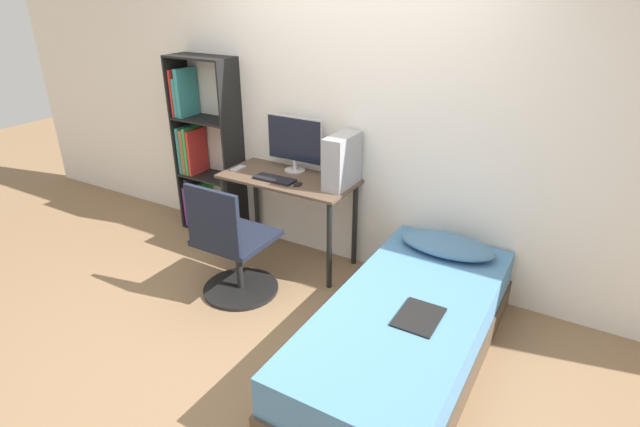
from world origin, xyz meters
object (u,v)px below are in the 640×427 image
object	(u,v)px
bookshelf	(199,154)
monitor	(294,142)
keyboard	(275,179)
office_chair	(233,253)
pc_tower	(342,161)
bed	(405,334)

from	to	relation	value
bookshelf	monitor	bearing A→B (deg)	2.47
keyboard	office_chair	bearing A→B (deg)	-90.44
office_chair	monitor	world-z (taller)	monitor
monitor	pc_tower	distance (m)	0.52
monitor	keyboard	xyz separation A→B (m)	(-0.02, -0.28, -0.25)
monitor	pc_tower	xyz separation A→B (m)	(0.51, -0.11, -0.05)
office_chair	bed	bearing A→B (deg)	-2.69
bed	bookshelf	bearing A→B (deg)	160.59
bed	office_chair	bearing A→B (deg)	177.31
office_chair	bed	size ratio (longest dim) A/B	0.47
bookshelf	office_chair	bearing A→B (deg)	-37.83
bookshelf	bed	world-z (taller)	bookshelf
monitor	bed	bearing A→B (deg)	-32.94
bookshelf	bed	bearing A→B (deg)	-19.41
monitor	keyboard	size ratio (longest dim) A/B	1.51
bookshelf	pc_tower	size ratio (longest dim) A/B	4.02
keyboard	pc_tower	distance (m)	0.59
office_chair	bed	xyz separation A→B (m)	(1.43, -0.07, -0.14)
office_chair	monitor	size ratio (longest dim) A/B	1.79
bed	keyboard	size ratio (longest dim) A/B	5.77
monitor	keyboard	bearing A→B (deg)	-93.92
bookshelf	keyboard	distance (m)	1.06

